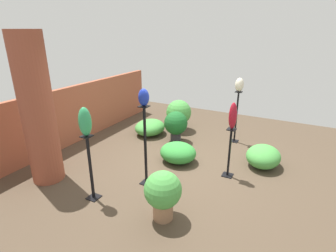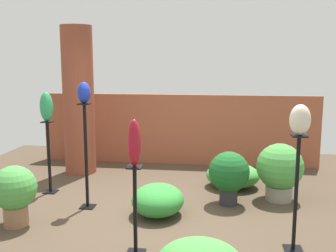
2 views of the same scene
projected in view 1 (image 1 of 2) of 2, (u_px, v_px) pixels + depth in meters
ground_plane at (177, 162)px, 5.68m from camera, size 8.00×8.00×0.00m
brick_wall_back at (79, 113)px, 6.65m from camera, size 5.60×0.12×1.42m
brick_pillar at (37, 111)px, 4.60m from camera, size 0.57×0.57×2.71m
pedestal_jade at (91, 171)px, 4.30m from camera, size 0.20×0.20×1.15m
pedestal_ivory at (236, 119)px, 6.52m from camera, size 0.20×0.20×1.30m
pedestal_cobalt at (145, 149)px, 4.67m from camera, size 0.20×0.20×1.50m
pedestal_ruby at (229, 155)px, 5.01m from camera, size 0.20×0.20×0.98m
art_vase_jade at (85, 122)px, 4.00m from camera, size 0.20×0.20×0.46m
art_vase_ivory at (239, 85)px, 6.21m from camera, size 0.22×0.20×0.33m
art_vase_cobalt at (144, 97)px, 4.33m from camera, size 0.18×0.19×0.30m
art_vase_ruby at (233, 116)px, 4.73m from camera, size 0.14×0.15×0.50m
potted_plant_mid_left at (179, 114)px, 7.32m from camera, size 0.70×0.70×0.87m
potted_plant_walkway_edge at (176, 124)px, 6.58m from camera, size 0.59×0.59×0.79m
potted_plant_front_left at (163, 192)px, 3.85m from camera, size 0.56×0.56×0.78m
foliage_bed_east at (178, 153)px, 5.64m from camera, size 0.71×0.79×0.42m
foliage_bed_west at (150, 127)px, 7.10m from camera, size 0.88×0.78×0.40m
foliage_bed_center at (263, 156)px, 5.45m from camera, size 0.82×0.69×0.44m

